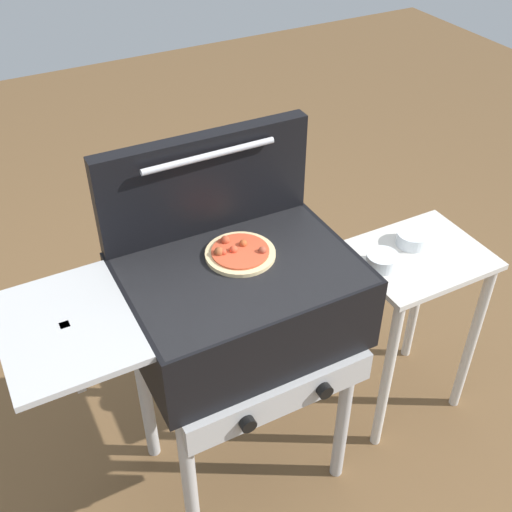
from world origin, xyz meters
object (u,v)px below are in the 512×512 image
topping_bowl_near (413,239)px  topping_bowl_far (382,261)px  pizza_pepperoni (239,253)px  grill (237,308)px  prep_table (410,298)px

topping_bowl_near → topping_bowl_far: bearing=-163.2°
pizza_pepperoni → grill: bearing=-125.3°
prep_table → topping_bowl_far: topping_bowl_far is taller
topping_bowl_far → topping_bowl_near: bearing=16.8°
grill → prep_table: size_ratio=1.36×
grill → topping_bowl_far: bearing=1.3°
topping_bowl_far → prep_table: bearing=-2.8°
pizza_pepperoni → topping_bowl_far: pizza_pepperoni is taller
topping_bowl_near → topping_bowl_far: (-0.16, -0.05, 0.00)m
pizza_pepperoni → topping_bowl_far: size_ratio=1.91×
grill → topping_bowl_near: bearing=5.0°
pizza_pepperoni → topping_bowl_near: 0.68m
grill → topping_bowl_near: 0.69m
prep_table → topping_bowl_near: topping_bowl_near is taller
pizza_pepperoni → prep_table: 0.75m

